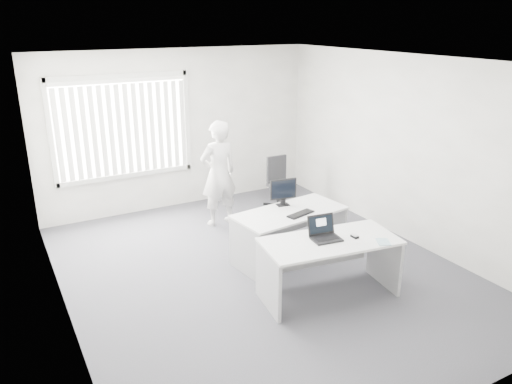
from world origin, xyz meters
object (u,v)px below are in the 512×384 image
desk_far (290,225)px  person (219,174)px  desk_near (329,256)px  monitor (283,192)px  laptop (327,230)px  office_chair (280,191)px

desk_far → person: 1.72m
desk_near → person: person is taller
monitor → person: bearing=113.8°
desk_near → desk_far: 1.10m
person → laptop: bearing=89.6°
desk_far → person: (-0.33, 1.65, 0.36)m
desk_far → laptop: bearing=-105.7°
desk_far → laptop: (-0.16, -1.07, 0.37)m
desk_far → office_chair: (0.98, 1.86, -0.24)m
desk_near → monitor: bearing=91.2°
office_chair → monitor: 1.97m
office_chair → person: size_ratio=0.52×
person → monitor: size_ratio=4.44×
monitor → office_chair: bearing=68.7°
desk_near → person: size_ratio=0.99×
office_chair → laptop: (-1.14, -2.93, 0.60)m
desk_near → office_chair: office_chair is taller
office_chair → person: person is taller
desk_near → person: (-0.21, 2.74, 0.34)m
desk_near → monitor: size_ratio=4.41×
laptop → desk_near: bearing=-24.2°
desk_near → desk_far: bearing=91.7°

